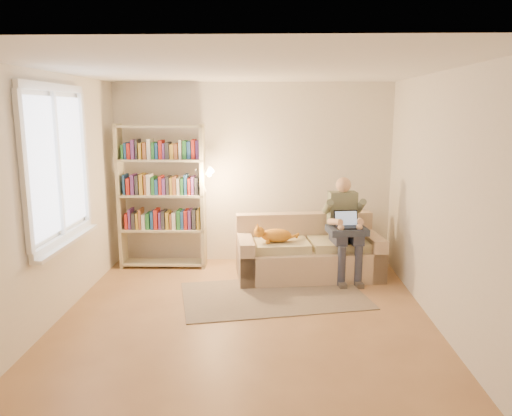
{
  "coord_description": "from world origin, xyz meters",
  "views": [
    {
      "loc": [
        0.27,
        -4.95,
        2.21
      ],
      "look_at": [
        0.09,
        1.0,
        1.04
      ],
      "focal_mm": 35.0,
      "sensor_mm": 36.0,
      "label": 1
    }
  ],
  "objects_px": {
    "sofa": "(308,254)",
    "laptop": "(344,223)",
    "bookshelf": "(162,189)",
    "person": "(344,223)",
    "cat": "(276,235)"
  },
  "relations": [
    {
      "from": "sofa",
      "to": "laptop",
      "type": "height_order",
      "value": "laptop"
    },
    {
      "from": "cat",
      "to": "bookshelf",
      "type": "distance_m",
      "value": 1.75
    },
    {
      "from": "sofa",
      "to": "person",
      "type": "xyz_separation_m",
      "value": [
        0.47,
        -0.09,
        0.47
      ]
    },
    {
      "from": "sofa",
      "to": "bookshelf",
      "type": "distance_m",
      "value": 2.22
    },
    {
      "from": "person",
      "to": "bookshelf",
      "type": "distance_m",
      "value": 2.56
    },
    {
      "from": "person",
      "to": "laptop",
      "type": "relative_size",
      "value": 3.91
    },
    {
      "from": "cat",
      "to": "bookshelf",
      "type": "relative_size",
      "value": 0.29
    },
    {
      "from": "cat",
      "to": "bookshelf",
      "type": "height_order",
      "value": "bookshelf"
    },
    {
      "from": "sofa",
      "to": "cat",
      "type": "relative_size",
      "value": 3.34
    },
    {
      "from": "person",
      "to": "cat",
      "type": "distance_m",
      "value": 0.92
    },
    {
      "from": "person",
      "to": "bookshelf",
      "type": "relative_size",
      "value": 0.66
    },
    {
      "from": "sofa",
      "to": "laptop",
      "type": "distance_m",
      "value": 0.69
    },
    {
      "from": "sofa",
      "to": "bookshelf",
      "type": "bearing_deg",
      "value": 162.85
    },
    {
      "from": "cat",
      "to": "person",
      "type": "bearing_deg",
      "value": -1.64
    },
    {
      "from": "person",
      "to": "laptop",
      "type": "bearing_deg",
      "value": -109.27
    }
  ]
}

